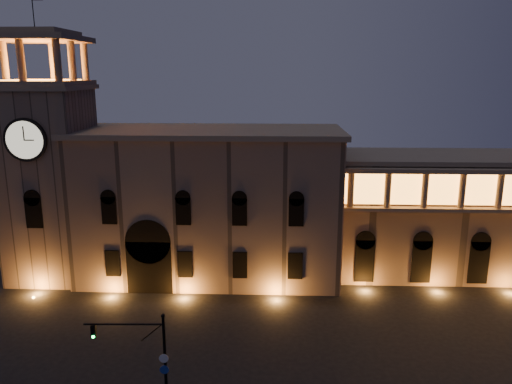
# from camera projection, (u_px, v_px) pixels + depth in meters

# --- Properties ---
(ground) EXTENTS (160.00, 160.00, 0.00)m
(ground) POSITION_uv_depth(u_px,v_px,m) (201.00, 381.00, 39.57)
(ground) COLOR black
(ground) RESTS_ON ground
(government_building) EXTENTS (30.80, 12.80, 17.60)m
(government_building) POSITION_uv_depth(u_px,v_px,m) (209.00, 204.00, 58.92)
(government_building) COLOR #7F6653
(government_building) RESTS_ON ground
(clock_tower) EXTENTS (9.80, 9.80, 32.40)m
(clock_tower) POSITION_uv_depth(u_px,v_px,m) (49.00, 173.00, 57.81)
(clock_tower) COLOR #7F6653
(clock_tower) RESTS_ON ground
(colonnade_wing) EXTENTS (40.60, 11.50, 14.50)m
(colonnade_wing) POSITION_uv_depth(u_px,v_px,m) (493.00, 214.00, 59.91)
(colonnade_wing) COLOR #7A614E
(colonnade_wing) RESTS_ON ground
(traffic_light) EXTENTS (5.78, 0.69, 7.92)m
(traffic_light) POSITION_uv_depth(u_px,v_px,m) (151.00, 363.00, 34.74)
(traffic_light) COLOR black
(traffic_light) RESTS_ON ground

